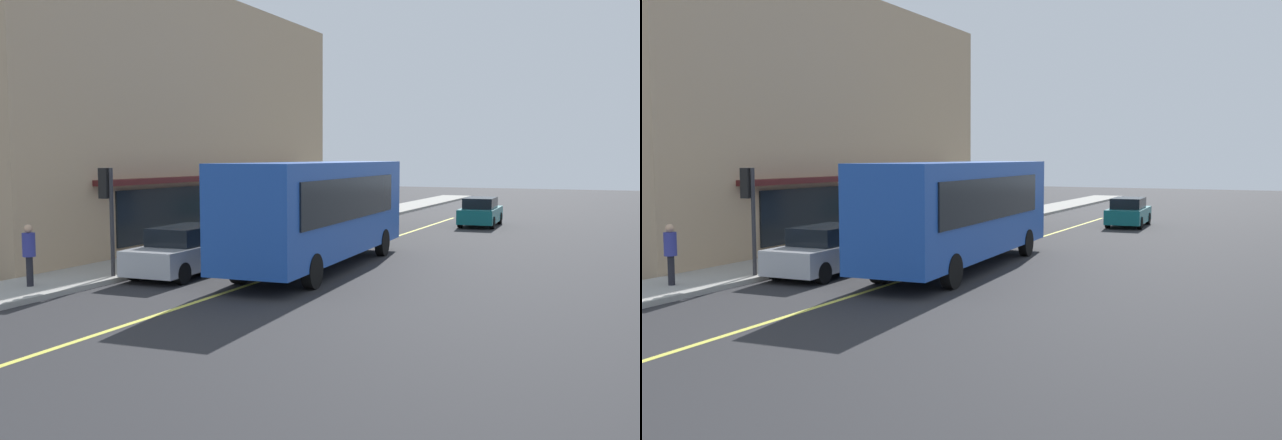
% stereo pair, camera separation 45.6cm
% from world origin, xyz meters
% --- Properties ---
extents(ground, '(120.00, 120.00, 0.00)m').
position_xyz_m(ground, '(0.00, 0.00, 0.00)').
color(ground, '#28282B').
extents(sidewalk, '(80.00, 2.66, 0.15)m').
position_xyz_m(sidewalk, '(0.00, 5.01, 0.07)').
color(sidewalk, '#9E9B93').
rests_on(sidewalk, ground).
extents(lane_centre_stripe, '(36.00, 0.16, 0.01)m').
position_xyz_m(lane_centre_stripe, '(0.00, 0.00, 0.00)').
color(lane_centre_stripe, '#D8D14C').
rests_on(lane_centre_stripe, ground).
extents(storefront_building, '(21.86, 10.91, 10.56)m').
position_xyz_m(storefront_building, '(1.89, 11.48, 5.27)').
color(storefront_building, tan).
rests_on(storefront_building, ground).
extents(bus, '(11.25, 3.14, 3.50)m').
position_xyz_m(bus, '(-2.77, -0.58, 1.99)').
color(bus, '#1E4CAD').
rests_on(bus, ground).
extents(traffic_light, '(0.30, 0.52, 3.20)m').
position_xyz_m(traffic_light, '(-7.54, 4.17, 2.53)').
color(traffic_light, '#2D2D33').
rests_on(traffic_light, sidewalk).
extents(car_teal, '(4.39, 2.04, 1.52)m').
position_xyz_m(car_teal, '(13.68, -2.49, 0.74)').
color(car_teal, '#14666B').
rests_on(car_teal, ground).
extents(car_silver, '(4.38, 2.02, 1.52)m').
position_xyz_m(car_silver, '(-5.77, 2.68, 0.74)').
color(car_silver, '#B7BABF').
rests_on(car_silver, ground).
extents(pedestrian_waiting, '(0.34, 0.34, 1.74)m').
position_xyz_m(pedestrian_waiting, '(10.74, 5.55, 1.20)').
color(pedestrian_waiting, black).
rests_on(pedestrian_waiting, sidewalk).
extents(pedestrian_by_curb, '(0.34, 0.34, 1.71)m').
position_xyz_m(pedestrian_by_curb, '(4.48, 4.38, 1.18)').
color(pedestrian_by_curb, black).
rests_on(pedestrian_by_curb, sidewalk).
extents(pedestrian_near_storefront, '(0.34, 0.34, 1.69)m').
position_xyz_m(pedestrian_near_storefront, '(-9.81, 4.94, 1.17)').
color(pedestrian_near_storefront, black).
rests_on(pedestrian_near_storefront, sidewalk).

